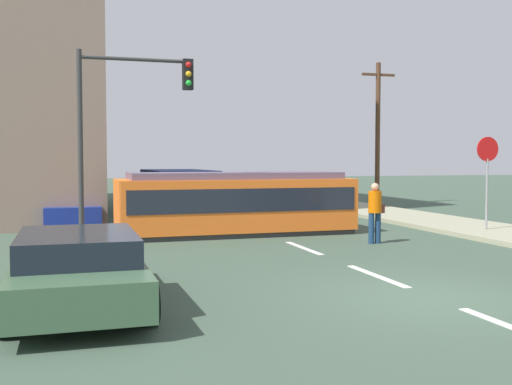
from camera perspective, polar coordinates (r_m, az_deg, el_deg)
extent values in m
plane|color=#3B5040|center=(19.81, 0.26, -3.62)|extent=(120.00, 120.00, 0.00)
cube|color=silver|center=(12.47, 11.18, -7.63)|extent=(0.16, 2.40, 0.01)
cube|color=silver|center=(16.06, 4.46, -5.18)|extent=(0.16, 2.40, 0.01)
cube|color=silver|center=(25.10, -3.42, -2.20)|extent=(0.16, 2.40, 0.01)
cube|color=silver|center=(30.95, -5.98, -1.21)|extent=(0.16, 2.40, 0.01)
cube|color=#2D3847|center=(28.60, -14.51, 2.19)|extent=(0.06, 13.71, 1.92)
cube|color=#2D3847|center=(28.74, -14.60, 8.59)|extent=(0.06, 13.71, 1.92)
cube|color=#2D3847|center=(29.23, -14.68, 14.84)|extent=(0.06, 13.71, 1.92)
cube|color=orange|center=(19.00, -1.95, -1.07)|extent=(7.24, 2.62, 1.57)
cube|color=#2D2D2D|center=(19.09, -1.95, -3.65)|extent=(7.10, 2.49, 0.15)
cube|color=#60536A|center=(18.96, -1.96, 1.59)|extent=(6.52, 2.23, 0.20)
cube|color=#1E232D|center=(18.99, -1.95, -0.51)|extent=(6.96, 2.65, 0.69)
cube|color=#2D438A|center=(27.10, -7.28, 0.45)|extent=(2.71, 5.57, 1.56)
cube|color=black|center=(24.47, -6.01, 0.72)|extent=(2.25, 0.21, 0.94)
cube|color=black|center=(27.09, -7.28, 1.04)|extent=(2.72, 4.75, 0.62)
cylinder|color=black|center=(25.43, -6.47, -1.14)|extent=(2.58, 1.00, 0.90)
cylinder|color=black|center=(28.85, -7.98, -0.65)|extent=(2.58, 1.00, 0.90)
cylinder|color=navy|center=(17.13, 10.70, -3.29)|extent=(0.16, 0.16, 0.85)
cylinder|color=navy|center=(17.23, 11.29, -3.26)|extent=(0.16, 0.16, 0.85)
cylinder|color=#E56305|center=(17.12, 11.02, -0.87)|extent=(0.36, 0.36, 0.60)
sphere|color=tan|center=(17.09, 11.04, 0.51)|extent=(0.22, 0.22, 0.22)
cube|color=brown|center=(17.28, 11.58, -1.50)|extent=(0.22, 0.16, 0.24)
cube|color=#3E5F42|center=(10.02, -16.27, -7.36)|extent=(1.91, 4.61, 0.55)
cube|color=black|center=(9.80, -16.30, -4.78)|extent=(1.74, 2.54, 0.40)
cylinder|color=black|center=(11.44, -21.10, -7.14)|extent=(0.22, 0.64, 0.64)
cylinder|color=black|center=(11.46, -11.65, -6.98)|extent=(0.22, 0.64, 0.64)
cylinder|color=black|center=(8.74, -22.35, -10.30)|extent=(0.22, 0.64, 0.64)
cylinder|color=black|center=(8.77, -9.88, -10.07)|extent=(0.22, 0.64, 0.64)
cube|color=navy|center=(22.40, -16.68, -1.65)|extent=(1.79, 4.49, 0.55)
cube|color=black|center=(22.22, -16.70, -0.46)|extent=(1.64, 2.47, 0.40)
cylinder|color=black|center=(23.77, -18.82, -1.89)|extent=(0.22, 0.64, 0.64)
cylinder|color=black|center=(23.77, -14.52, -1.83)|extent=(0.22, 0.64, 0.64)
cylinder|color=black|center=(21.10, -19.10, -2.51)|extent=(0.22, 0.64, 0.64)
cylinder|color=black|center=(21.09, -14.26, -2.43)|extent=(0.22, 0.64, 0.64)
cube|color=black|center=(28.62, -16.71, -0.65)|extent=(1.94, 4.62, 0.55)
cube|color=black|center=(28.44, -16.72, 0.28)|extent=(1.76, 2.55, 0.40)
cylinder|color=black|center=(30.01, -18.53, -0.89)|extent=(0.23, 0.64, 0.64)
cylinder|color=black|center=(30.03, -14.96, -0.83)|extent=(0.23, 0.64, 0.64)
cylinder|color=black|center=(27.26, -18.62, -1.27)|extent=(0.23, 0.64, 0.64)
cylinder|color=black|center=(27.29, -14.69, -1.21)|extent=(0.23, 0.64, 0.64)
cylinder|color=gray|center=(20.35, 20.71, -0.14)|extent=(0.07, 0.07, 2.20)
cylinder|color=red|center=(20.32, 20.78, 3.81)|extent=(0.76, 0.04, 0.76)
cylinder|color=#333333|center=(16.89, -16.05, 3.97)|extent=(0.14, 0.14, 5.21)
cylinder|color=#333333|center=(17.18, -11.24, 12.08)|extent=(2.89, 0.10, 0.10)
cube|color=black|center=(17.33, -6.38, 10.87)|extent=(0.28, 0.24, 0.84)
sphere|color=red|center=(17.24, -6.31, 11.75)|extent=(0.16, 0.16, 0.16)
sphere|color=gold|center=(17.20, -6.30, 10.93)|extent=(0.16, 0.16, 0.16)
sphere|color=green|center=(17.17, -6.30, 10.10)|extent=(0.16, 0.16, 0.16)
cylinder|color=brown|center=(31.74, 11.27, 5.34)|extent=(0.24, 0.24, 7.20)
cube|color=brown|center=(32.00, 11.33, 10.71)|extent=(1.80, 0.12, 0.12)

